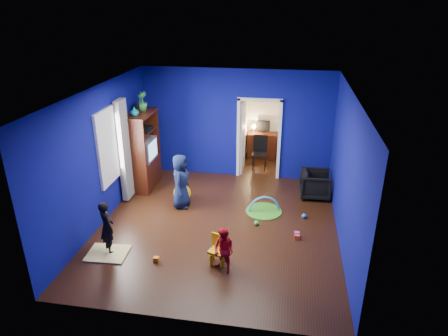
% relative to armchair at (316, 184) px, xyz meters
% --- Properties ---
extents(floor, '(5.00, 5.50, 0.01)m').
position_rel_armchair_xyz_m(floor, '(-2.10, -1.77, -0.33)').
color(floor, black).
rests_on(floor, ground).
extents(ceiling, '(5.00, 5.50, 0.01)m').
position_rel_armchair_xyz_m(ceiling, '(-2.10, -1.77, 2.57)').
color(ceiling, white).
rests_on(ceiling, wall_back).
extents(wall_back, '(5.00, 0.02, 2.90)m').
position_rel_armchair_xyz_m(wall_back, '(-2.10, 0.98, 1.12)').
color(wall_back, navy).
rests_on(wall_back, floor).
extents(wall_front, '(5.00, 0.02, 2.90)m').
position_rel_armchair_xyz_m(wall_front, '(-2.10, -4.52, 1.12)').
color(wall_front, navy).
rests_on(wall_front, floor).
extents(wall_left, '(0.02, 5.50, 2.90)m').
position_rel_armchair_xyz_m(wall_left, '(-4.60, -1.77, 1.12)').
color(wall_left, navy).
rests_on(wall_left, floor).
extents(wall_right, '(0.02, 5.50, 2.90)m').
position_rel_armchair_xyz_m(wall_right, '(0.40, -1.77, 1.12)').
color(wall_right, navy).
rests_on(wall_right, floor).
extents(alcove, '(1.00, 1.75, 2.50)m').
position_rel_armchair_xyz_m(alcove, '(-1.50, 1.85, 0.92)').
color(alcove, silver).
rests_on(alcove, floor).
extents(armchair, '(0.74, 0.72, 0.66)m').
position_rel_armchair_xyz_m(armchair, '(0.00, 0.00, 0.00)').
color(armchair, black).
rests_on(armchair, floor).
extents(child_black, '(0.46, 0.45, 1.06)m').
position_rel_armchair_xyz_m(child_black, '(-4.00, -3.02, 0.20)').
color(child_black, black).
rests_on(child_black, floor).
extents(child_navy, '(0.43, 0.64, 1.29)m').
position_rel_armchair_xyz_m(child_navy, '(-3.10, -1.03, 0.32)').
color(child_navy, black).
rests_on(child_navy, floor).
extents(toddler_red, '(0.52, 0.49, 0.86)m').
position_rel_armchair_xyz_m(toddler_red, '(-1.72, -3.25, 0.10)').
color(toddler_red, red).
rests_on(toddler_red, floor).
extents(vase, '(0.24, 0.24, 0.22)m').
position_rel_armchair_xyz_m(vase, '(-4.32, -0.42, 1.74)').
color(vase, '#0C5C67').
rests_on(vase, tv_armoire).
extents(potted_plant, '(0.33, 0.33, 0.47)m').
position_rel_armchair_xyz_m(potted_plant, '(-4.32, 0.10, 1.87)').
color(potted_plant, green).
rests_on(potted_plant, tv_armoire).
extents(tv_armoire, '(0.58, 1.14, 1.96)m').
position_rel_armchair_xyz_m(tv_armoire, '(-4.32, -0.12, 0.65)').
color(tv_armoire, '#3C150A').
rests_on(tv_armoire, floor).
extents(crt_tv, '(0.46, 0.70, 0.54)m').
position_rel_armchair_xyz_m(crt_tv, '(-4.28, -0.12, 0.69)').
color(crt_tv, silver).
rests_on(crt_tv, tv_armoire).
extents(yellow_blanket, '(0.78, 0.64, 0.03)m').
position_rel_armchair_xyz_m(yellow_blanket, '(-4.00, -3.12, -0.31)').
color(yellow_blanket, '#F2E07A').
rests_on(yellow_blanket, floor).
extents(hopper_ball, '(0.42, 0.42, 0.42)m').
position_rel_armchair_xyz_m(hopper_ball, '(-3.15, -0.78, -0.12)').
color(hopper_ball, yellow).
rests_on(hopper_ball, floor).
extents(kid_chair, '(0.36, 0.36, 0.50)m').
position_rel_armchair_xyz_m(kid_chair, '(-1.87, -3.05, -0.08)').
color(kid_chair, yellow).
rests_on(kid_chair, floor).
extents(play_mat, '(0.82, 0.82, 0.02)m').
position_rel_armchair_xyz_m(play_mat, '(-1.18, -0.97, -0.32)').
color(play_mat, green).
rests_on(play_mat, floor).
extents(toy_arch, '(0.72, 0.26, 0.74)m').
position_rel_armchair_xyz_m(toy_arch, '(-1.18, -0.97, -0.31)').
color(toy_arch, '#3F8CD8').
rests_on(toy_arch, floor).
extents(window_left, '(0.03, 0.95, 1.55)m').
position_rel_armchair_xyz_m(window_left, '(-4.58, -1.42, 1.22)').
color(window_left, white).
rests_on(window_left, wall_left).
extents(curtain, '(0.14, 0.42, 2.40)m').
position_rel_armchair_xyz_m(curtain, '(-4.47, -0.87, 0.92)').
color(curtain, slate).
rests_on(curtain, floor).
extents(doorway, '(1.16, 0.10, 2.10)m').
position_rel_armchair_xyz_m(doorway, '(-1.50, 0.98, 0.72)').
color(doorway, white).
rests_on(doorway, floor).
extents(study_desk, '(0.88, 0.44, 0.75)m').
position_rel_armchair_xyz_m(study_desk, '(-1.50, 2.49, 0.05)').
color(study_desk, '#3D140A').
rests_on(study_desk, floor).
extents(desk_monitor, '(0.40, 0.05, 0.32)m').
position_rel_armchair_xyz_m(desk_monitor, '(-1.50, 2.61, 0.62)').
color(desk_monitor, black).
rests_on(desk_monitor, study_desk).
extents(desk_lamp, '(0.14, 0.14, 0.14)m').
position_rel_armchair_xyz_m(desk_lamp, '(-1.78, 2.55, 0.60)').
color(desk_lamp, '#FFD88C').
rests_on(desk_lamp, study_desk).
extents(folding_chair, '(0.40, 0.40, 0.92)m').
position_rel_armchair_xyz_m(folding_chair, '(-1.50, 1.53, 0.13)').
color(folding_chair, black).
rests_on(folding_chair, floor).
extents(book_shelf, '(0.88, 0.24, 0.04)m').
position_rel_armchair_xyz_m(book_shelf, '(-1.50, 2.60, 1.69)').
color(book_shelf, white).
rests_on(book_shelf, study_desk).
extents(toy_0, '(0.10, 0.08, 0.10)m').
position_rel_armchair_xyz_m(toy_0, '(-0.43, -2.01, -0.28)').
color(toy_0, '#DF4C25').
rests_on(toy_0, floor).
extents(toy_1, '(0.11, 0.11, 0.11)m').
position_rel_armchair_xyz_m(toy_1, '(-0.28, -1.12, -0.27)').
color(toy_1, blue).
rests_on(toy_1, floor).
extents(toy_2, '(0.10, 0.08, 0.10)m').
position_rel_armchair_xyz_m(toy_2, '(-3.00, -3.20, -0.28)').
color(toy_2, orange).
rests_on(toy_2, floor).
extents(toy_3, '(0.11, 0.11, 0.11)m').
position_rel_armchair_xyz_m(toy_3, '(-1.29, -1.59, -0.27)').
color(toy_3, green).
rests_on(toy_3, floor).
extents(toy_4, '(0.10, 0.08, 0.10)m').
position_rel_armchair_xyz_m(toy_4, '(-0.44, -1.90, -0.28)').
color(toy_4, '#CF4DBD').
rests_on(toy_4, floor).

